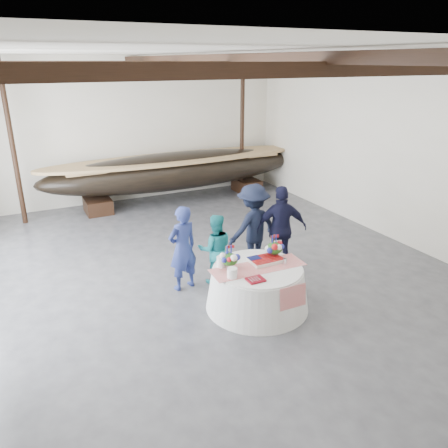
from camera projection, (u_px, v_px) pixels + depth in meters
name	position (u px, v px, depth m)	size (l,w,h in m)	color
floor	(210.00, 270.00, 9.66)	(10.00, 12.00, 0.01)	#3D3D42
wall_back	(132.00, 130.00, 13.91)	(10.00, 0.02, 4.50)	silver
wall_right	(391.00, 150.00, 10.93)	(0.02, 12.00, 4.50)	silver
ceiling	(208.00, 52.00, 8.08)	(10.00, 12.00, 0.01)	white
pavilion_structure	(191.00, 78.00, 8.97)	(9.80, 11.76, 4.50)	black
longboat_display	(177.00, 170.00, 14.02)	(8.60, 1.72, 1.61)	black
banquet_table	(257.00, 287.00, 8.08)	(1.91, 1.91, 0.82)	silver
tabletop_items	(253.00, 257.00, 7.99)	(1.79, 0.95, 0.40)	red
guest_woman_blue	(183.00, 248.00, 8.61)	(0.64, 0.42, 1.75)	navy
guest_woman_teal	(215.00, 249.00, 8.89)	(0.72, 0.56, 1.49)	teal
guest_man_left	(253.00, 227.00, 9.49)	(1.23, 0.71, 1.91)	black
guest_man_right	(281.00, 229.00, 9.40)	(1.11, 0.46, 1.90)	black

